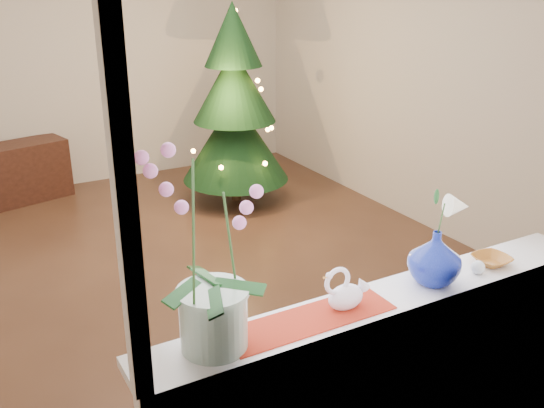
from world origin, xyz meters
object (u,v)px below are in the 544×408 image
at_px(amber_dish, 491,261).
at_px(paperweight, 478,267).
at_px(orchid_pot, 211,250).
at_px(swan, 346,288).
at_px(blue_vase, 435,254).
at_px(side_table, 26,171).
at_px(xmas_tree, 234,106).

bearing_deg(amber_dish, paperweight, -164.57).
distance_m(orchid_pot, swan, 0.64).
height_order(blue_vase, paperweight, blue_vase).
height_order(orchid_pot, amber_dish, orchid_pot).
bearing_deg(side_table, amber_dish, -86.70).
bearing_deg(paperweight, amber_dish, 15.43).
height_order(amber_dish, side_table, amber_dish).
relative_size(paperweight, xmas_tree, 0.03).
distance_m(orchid_pot, paperweight, 1.30).
xyz_separation_m(amber_dish, side_table, (-1.41, 4.63, -0.64)).
bearing_deg(xmas_tree, paperweight, -98.83).
height_order(amber_dish, xmas_tree, xmas_tree).
bearing_deg(orchid_pot, paperweight, -2.74).
distance_m(swan, paperweight, 0.69).
bearing_deg(xmas_tree, swan, -109.32).
xyz_separation_m(orchid_pot, paperweight, (1.25, -0.06, -0.35)).
bearing_deg(blue_vase, amber_dish, -0.42).
bearing_deg(swan, orchid_pot, 178.80).
bearing_deg(amber_dish, side_table, 106.98).
bearing_deg(swan, paperweight, -3.99).
bearing_deg(xmas_tree, amber_dish, -96.91).
bearing_deg(orchid_pot, xmas_tree, 62.91).
xyz_separation_m(orchid_pot, side_table, (-0.03, 4.60, -1.01)).
relative_size(blue_vase, paperweight, 4.38).
height_order(orchid_pot, blue_vase, orchid_pot).
bearing_deg(swan, xmas_tree, 70.70).
xyz_separation_m(blue_vase, xmas_tree, (0.79, 3.57, -0.09)).
distance_m(paperweight, xmas_tree, 3.65).
bearing_deg(blue_vase, xmas_tree, 77.49).
bearing_deg(side_table, swan, -96.29).
xyz_separation_m(swan, side_table, (-0.60, 4.61, -0.71)).
bearing_deg(orchid_pot, amber_dish, -1.03).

